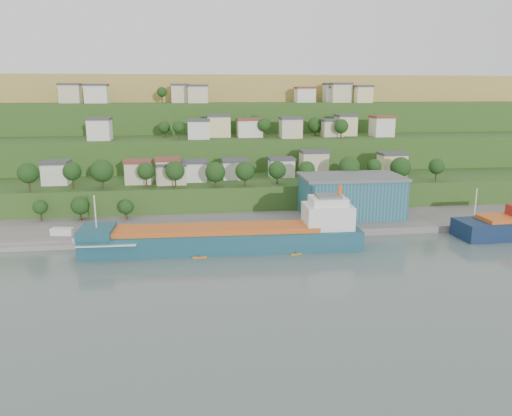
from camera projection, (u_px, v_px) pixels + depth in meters
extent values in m
plane|color=#4A5A52|center=(261.00, 258.00, 123.17)|extent=(500.00, 500.00, 0.00)
cube|color=slate|center=(312.00, 226.00, 152.78)|extent=(220.00, 26.00, 4.00)
cube|color=slate|center=(52.00, 241.00, 137.26)|extent=(40.00, 18.00, 2.40)
cube|color=#284719|center=(238.00, 207.00, 177.21)|extent=(260.00, 32.00, 20.00)
cube|color=#284719|center=(231.00, 191.00, 206.16)|extent=(280.00, 32.00, 44.00)
cube|color=#284719|center=(226.00, 179.00, 235.11)|extent=(300.00, 32.00, 70.00)
cube|color=#9D933B|center=(217.00, 158.00, 306.52)|extent=(360.00, 120.00, 96.00)
cube|color=silver|center=(57.00, 174.00, 165.65)|extent=(8.20, 8.36, 6.82)
cube|color=#3F3F44|center=(56.00, 162.00, 164.77)|extent=(8.80, 8.96, 0.90)
cube|color=beige|center=(139.00, 173.00, 166.89)|extent=(8.50, 7.78, 6.92)
cube|color=brown|center=(138.00, 161.00, 166.00)|extent=(9.10, 8.38, 0.90)
cube|color=silver|center=(168.00, 172.00, 166.72)|extent=(7.58, 8.20, 7.65)
cube|color=brown|center=(168.00, 159.00, 165.75)|extent=(8.18, 8.80, 0.90)
cube|color=beige|center=(172.00, 175.00, 165.82)|extent=(9.34, 7.16, 6.15)
cube|color=#3F3F44|center=(172.00, 164.00, 165.02)|extent=(9.94, 7.76, 0.90)
cube|color=silver|center=(196.00, 172.00, 171.29)|extent=(7.30, 7.58, 6.30)
cube|color=#3F3F44|center=(195.00, 161.00, 170.47)|extent=(7.90, 8.18, 0.90)
cube|color=silver|center=(235.00, 170.00, 176.68)|extent=(8.91, 8.98, 6.00)
cube|color=#3F3F44|center=(235.00, 160.00, 175.89)|extent=(9.51, 9.58, 0.90)
cube|color=silver|center=(281.00, 168.00, 180.27)|extent=(8.69, 7.27, 6.01)
cube|color=#3F3F44|center=(281.00, 159.00, 179.48)|extent=(9.29, 7.87, 0.90)
cube|color=beige|center=(314.00, 164.00, 182.32)|extent=(9.37, 7.86, 8.37)
cube|color=#3F3F44|center=(314.00, 151.00, 181.26)|extent=(9.97, 8.46, 0.90)
cube|color=beige|center=(392.00, 165.00, 182.52)|extent=(9.09, 7.17, 7.56)
cube|color=#3F3F44|center=(393.00, 154.00, 181.56)|extent=(9.69, 7.77, 0.90)
cube|color=silver|center=(100.00, 130.00, 189.68)|extent=(8.29, 8.72, 7.54)
cube|color=#3F3F44|center=(99.00, 119.00, 188.72)|extent=(8.89, 9.32, 0.90)
cube|color=silver|center=(198.00, 130.00, 194.64)|extent=(8.19, 8.40, 6.76)
cube|color=#3F3F44|center=(198.00, 120.00, 193.77)|extent=(8.79, 9.00, 0.90)
cube|color=beige|center=(219.00, 127.00, 202.33)|extent=(8.99, 8.25, 8.11)
cube|color=#3F3F44|center=(218.00, 116.00, 201.30)|extent=(9.59, 8.85, 0.90)
cube|color=silver|center=(250.00, 129.00, 202.20)|extent=(9.89, 8.18, 6.65)
cube|color=brown|center=(250.00, 119.00, 201.34)|extent=(10.49, 8.78, 0.90)
cube|color=beige|center=(291.00, 129.00, 198.01)|extent=(8.22, 7.38, 7.34)
cube|color=#3F3F44|center=(291.00, 118.00, 197.07)|extent=(8.82, 7.98, 0.90)
cube|color=beige|center=(332.00, 129.00, 204.57)|extent=(8.07, 7.37, 6.18)
cube|color=#3F3F44|center=(332.00, 120.00, 203.76)|extent=(8.67, 7.97, 0.90)
cube|color=beige|center=(346.00, 126.00, 209.28)|extent=(7.71, 8.32, 7.85)
cube|color=#3F3F44|center=(346.00, 115.00, 208.28)|extent=(8.31, 8.92, 0.90)
cube|color=silver|center=(382.00, 127.00, 205.12)|extent=(7.91, 8.86, 7.51)
cube|color=brown|center=(382.00, 117.00, 204.16)|extent=(8.51, 9.46, 0.90)
cube|color=beige|center=(71.00, 94.00, 221.99)|extent=(8.97, 7.96, 7.74)
cube|color=#3F3F44|center=(70.00, 84.00, 221.00)|extent=(9.57, 8.56, 0.90)
cube|color=silver|center=(97.00, 95.00, 219.62)|extent=(9.76, 7.06, 7.46)
cube|color=#3F3F44|center=(96.00, 85.00, 218.67)|extent=(10.36, 7.66, 0.90)
cube|color=beige|center=(180.00, 94.00, 227.99)|extent=(7.85, 7.32, 7.63)
cube|color=#3F3F44|center=(180.00, 85.00, 227.01)|extent=(8.45, 7.92, 0.90)
cube|color=beige|center=(198.00, 95.00, 222.50)|extent=(8.67, 7.70, 7.18)
cube|color=#3F3F44|center=(198.00, 86.00, 221.58)|extent=(9.27, 8.30, 0.90)
cube|color=silver|center=(305.00, 96.00, 236.15)|extent=(8.81, 7.71, 6.34)
cube|color=brown|center=(305.00, 88.00, 235.33)|extent=(9.41, 8.31, 0.90)
cube|color=silver|center=(335.00, 94.00, 238.51)|extent=(9.90, 8.26, 8.14)
cube|color=#3F3F44|center=(335.00, 84.00, 237.48)|extent=(10.50, 8.86, 0.90)
cube|color=silver|center=(336.00, 95.00, 237.89)|extent=(8.80, 8.56, 6.47)
cube|color=#3F3F44|center=(337.00, 87.00, 237.05)|extent=(9.40, 9.16, 0.90)
cube|color=beige|center=(340.00, 94.00, 233.78)|extent=(9.18, 8.36, 8.12)
cube|color=#3F3F44|center=(340.00, 84.00, 232.75)|extent=(9.78, 8.96, 0.90)
cube|color=beige|center=(363.00, 95.00, 229.84)|extent=(7.46, 7.67, 7.01)
cube|color=#3F3F44|center=(363.00, 86.00, 228.94)|extent=(8.06, 8.27, 0.90)
cylinder|color=#382619|center=(29.00, 185.00, 153.49)|extent=(0.50, 0.50, 3.98)
sphere|color=black|center=(28.00, 173.00, 152.64)|extent=(6.30, 6.30, 6.30)
cylinder|color=#382619|center=(73.00, 183.00, 157.35)|extent=(0.50, 0.50, 4.03)
sphere|color=black|center=(72.00, 171.00, 156.53)|extent=(5.74, 5.74, 5.74)
cylinder|color=#382619|center=(103.00, 183.00, 157.19)|extent=(0.50, 0.50, 3.86)
sphere|color=black|center=(102.00, 171.00, 156.30)|extent=(7.15, 7.15, 7.15)
cylinder|color=#382619|center=(146.00, 182.00, 159.45)|extent=(0.50, 0.50, 3.85)
sphere|color=black|center=(146.00, 171.00, 158.67)|extent=(5.43, 5.43, 5.43)
cylinder|color=#382619|center=(175.00, 182.00, 158.74)|extent=(0.50, 0.50, 3.85)
sphere|color=black|center=(175.00, 171.00, 157.92)|extent=(6.13, 6.13, 6.13)
cylinder|color=#382619|center=(215.00, 182.00, 161.03)|extent=(0.50, 0.50, 3.00)
sphere|color=black|center=(215.00, 172.00, 160.28)|extent=(6.53, 6.53, 6.53)
cylinder|color=#382619|center=(245.00, 181.00, 161.82)|extent=(0.50, 0.50, 3.27)
sphere|color=black|center=(245.00, 171.00, 161.05)|extent=(6.30, 6.30, 6.30)
cylinder|color=#382619|center=(277.00, 179.00, 165.67)|extent=(0.50, 0.50, 3.10)
sphere|color=black|center=(277.00, 170.00, 164.95)|extent=(5.86, 5.86, 5.86)
cylinder|color=#382619|center=(307.00, 179.00, 164.62)|extent=(0.50, 0.50, 3.65)
sphere|color=black|center=(307.00, 169.00, 163.87)|extent=(5.35, 5.35, 5.35)
cylinder|color=#382619|center=(349.00, 178.00, 166.61)|extent=(0.50, 0.50, 3.70)
sphere|color=black|center=(349.00, 167.00, 165.75)|extent=(7.03, 7.03, 7.03)
cylinder|color=#382619|center=(374.00, 176.00, 169.48)|extent=(0.50, 0.50, 3.96)
sphere|color=black|center=(374.00, 166.00, 168.72)|extent=(4.94, 4.94, 4.94)
cylinder|color=#382619|center=(400.00, 177.00, 171.65)|extent=(0.50, 0.50, 2.77)
sphere|color=black|center=(401.00, 167.00, 170.89)|extent=(7.04, 7.04, 7.04)
cylinder|color=#382619|center=(436.00, 176.00, 171.50)|extent=(0.50, 0.50, 3.57)
sphere|color=black|center=(437.00, 166.00, 170.76)|extent=(5.42, 5.42, 5.42)
cylinder|color=#382619|center=(162.00, 99.00, 226.02)|extent=(0.50, 0.50, 3.60)
sphere|color=black|center=(162.00, 92.00, 225.32)|extent=(4.50, 4.50, 4.50)
cylinder|color=#382619|center=(341.00, 134.00, 198.89)|extent=(0.50, 0.50, 3.02)
sphere|color=black|center=(341.00, 126.00, 198.20)|extent=(5.58, 5.58, 5.58)
cylinder|color=#382619|center=(345.00, 131.00, 208.52)|extent=(0.50, 0.50, 3.70)
sphere|color=black|center=(345.00, 123.00, 207.76)|extent=(5.33, 5.33, 5.33)
cylinder|color=#382619|center=(164.00, 134.00, 199.63)|extent=(0.50, 0.50, 2.84)
sphere|color=black|center=(164.00, 127.00, 199.01)|extent=(4.79, 4.79, 4.79)
cylinder|color=#382619|center=(315.00, 132.00, 208.42)|extent=(0.50, 0.50, 2.76)
sphere|color=black|center=(315.00, 125.00, 207.71)|extent=(6.31, 6.31, 6.31)
cylinder|color=#382619|center=(179.00, 135.00, 191.38)|extent=(0.50, 0.50, 3.50)
sphere|color=black|center=(179.00, 127.00, 190.69)|extent=(4.71, 4.71, 4.71)
cylinder|color=#382619|center=(264.00, 133.00, 198.88)|extent=(0.50, 0.50, 3.64)
sphere|color=black|center=(264.00, 125.00, 198.13)|extent=(5.39, 5.39, 5.39)
cylinder|color=#382619|center=(255.00, 131.00, 209.02)|extent=(0.50, 0.50, 4.03)
sphere|color=black|center=(255.00, 122.00, 208.20)|extent=(5.77, 5.77, 5.77)
cube|color=#154550|center=(224.00, 244.00, 129.10)|extent=(71.58, 13.34, 7.13)
cube|color=#C3561A|center=(215.00, 229.00, 127.88)|extent=(53.20, 10.75, 1.22)
cube|color=#154550|center=(97.00, 231.00, 123.96)|extent=(8.48, 11.44, 2.04)
cube|color=silver|center=(328.00, 216.00, 131.15)|extent=(12.52, 10.55, 6.11)
cube|color=silver|center=(328.00, 201.00, 130.22)|extent=(9.40, 8.42, 2.04)
cube|color=#595B5E|center=(328.00, 196.00, 129.92)|extent=(6.29, 6.29, 0.61)
cylinder|color=#C3561A|center=(340.00, 191.00, 130.04)|extent=(1.26, 1.26, 3.05)
cylinder|color=silver|center=(95.00, 212.00, 122.80)|extent=(0.38, 0.38, 8.15)
cube|color=silver|center=(110.00, 240.00, 124.86)|extent=(14.59, 11.93, 0.25)
cylinder|color=silver|center=(476.00, 202.00, 137.83)|extent=(0.36, 0.36, 7.56)
cube|color=navy|center=(351.00, 197.00, 155.51)|extent=(30.37, 18.62, 12.00)
cube|color=#595B5E|center=(352.00, 177.00, 154.05)|extent=(31.39, 19.64, 0.80)
cube|color=silver|center=(62.00, 233.00, 135.61)|extent=(6.18, 3.47, 2.72)
cube|color=silver|center=(80.00, 240.00, 132.31)|extent=(4.38, 3.05, 0.82)
cube|color=orange|center=(200.00, 257.00, 123.17)|extent=(3.57, 0.83, 0.27)
sphere|color=#3F3F44|center=(200.00, 255.00, 123.07)|extent=(0.62, 0.62, 0.62)
cube|color=#C99017|center=(296.00, 254.00, 125.64)|extent=(3.28, 1.47, 0.24)
sphere|color=#3F3F44|center=(296.00, 252.00, 125.55)|extent=(0.57, 0.57, 0.57)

